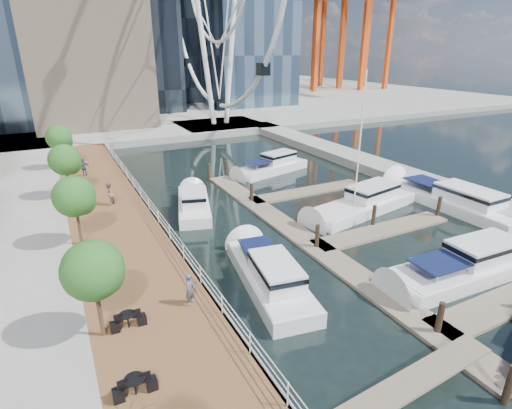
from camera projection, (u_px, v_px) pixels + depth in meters
name	position (u px, v px, depth m)	size (l,w,h in m)	color
ground	(361.00, 329.00, 19.68)	(520.00, 520.00, 0.00)	black
boardwalk	(119.00, 237.00, 28.09)	(6.00, 60.00, 1.00)	brown
seawall	(161.00, 229.00, 29.37)	(0.25, 60.00, 1.00)	#595954
land_far	(97.00, 100.00, 104.00)	(200.00, 114.00, 1.00)	gray
breakwater	(379.00, 168.00, 44.59)	(4.00, 60.00, 1.00)	gray
pier	(220.00, 126.00, 68.55)	(14.00, 12.00, 1.00)	gray
railing	(158.00, 217.00, 28.96)	(0.10, 60.00, 1.05)	white
floating_docks	(354.00, 219.00, 31.17)	(16.00, 34.00, 2.60)	#6D6051
port_cranes	(327.00, 24.00, 120.50)	(40.00, 52.00, 38.00)	#D84C14
street_trees	(74.00, 197.00, 24.87)	(2.60, 42.60, 4.60)	#3F2B1C
yacht_foreground	(464.00, 276.00, 24.23)	(3.11, 11.61, 2.15)	silver
pedestrian_near	(190.00, 289.00, 19.62)	(0.63, 0.41, 1.72)	#44485B
pedestrian_mid	(109.00, 194.00, 32.23)	(0.93, 0.72, 1.91)	#826759
pedestrian_far	(84.00, 168.00, 39.67)	(1.04, 0.43, 1.77)	#373C44
moored_yachts	(355.00, 215.00, 33.21)	(24.60, 35.56, 11.50)	silver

